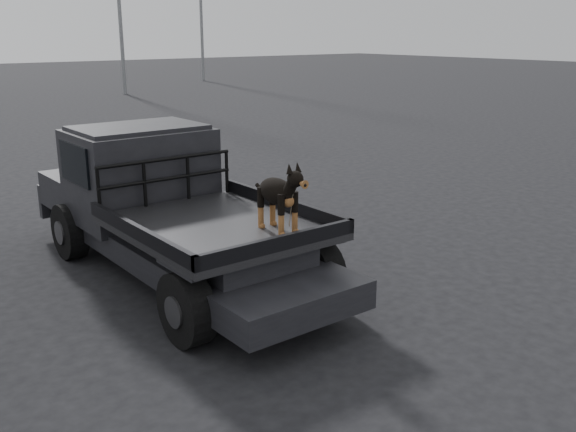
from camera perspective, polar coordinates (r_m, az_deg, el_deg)
ground at (r=7.10m, az=-6.14°, el=-8.87°), size 120.00×120.00×0.00m
flatbed_ute at (r=8.13m, az=-9.80°, el=-2.21°), size 2.00×5.40×0.92m
ute_cab at (r=8.74m, az=-13.06°, el=4.98°), size 1.72×1.30×0.88m
headache_rack at (r=8.11m, az=-10.72°, el=3.08°), size 1.80×0.08×0.55m
dog at (r=6.82m, az=-0.93°, el=1.70°), size 0.32×0.60×0.74m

